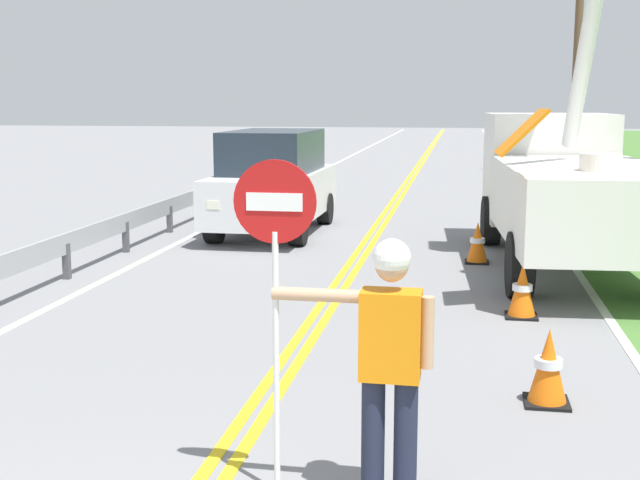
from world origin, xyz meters
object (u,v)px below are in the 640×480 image
flagger_worker (389,354)px  traffic_cone_lead (548,368)px  utility_pole_mid (577,57)px  stop_sign_paddle (275,253)px  oncoming_suv_nearest (273,182)px  traffic_cone_tail (477,243)px  utility_bucket_truck (566,179)px  traffic_cone_mid (522,291)px

flagger_worker → traffic_cone_lead: flagger_worker is taller
flagger_worker → traffic_cone_lead: 2.54m
utility_pole_mid → traffic_cone_lead: 24.39m
stop_sign_paddle → oncoming_suv_nearest: (-2.57, 11.18, -0.65)m
flagger_worker → oncoming_suv_nearest: (-3.34, 11.19, 0.01)m
traffic_cone_lead → traffic_cone_tail: (-0.51, 6.55, 0.00)m
utility_bucket_truck → oncoming_suv_nearest: size_ratio=1.49×
oncoming_suv_nearest → traffic_cone_lead: (4.61, -9.11, -0.72)m
oncoming_suv_nearest → traffic_cone_mid: oncoming_suv_nearest is taller
flagger_worker → utility_bucket_truck: 9.09m
traffic_cone_lead → utility_bucket_truck: bearing=82.4°
utility_bucket_truck → traffic_cone_mid: size_ratio=9.89×
stop_sign_paddle → traffic_cone_tail: size_ratio=3.33×
utility_pole_mid → traffic_cone_lead: utility_pole_mid is taller
flagger_worker → traffic_cone_lead: (1.26, 2.09, -0.71)m
traffic_cone_tail → traffic_cone_lead: bearing=-85.5°
flagger_worker → traffic_cone_lead: bearing=58.8°
utility_pole_mid → traffic_cone_mid: utility_pole_mid is taller
stop_sign_paddle → traffic_cone_lead: 3.21m
oncoming_suv_nearest → traffic_cone_lead: size_ratio=6.62×
traffic_cone_mid → traffic_cone_tail: size_ratio=1.00×
utility_pole_mid → utility_bucket_truck: bearing=-97.5°
utility_bucket_truck → traffic_cone_tail: (-1.41, -0.18, -1.09)m
oncoming_suv_nearest → traffic_cone_tail: 4.88m
utility_pole_mid → traffic_cone_tail: (-3.67, -17.32, -3.87)m
stop_sign_paddle → traffic_cone_mid: 5.68m
oncoming_suv_nearest → traffic_cone_tail: size_ratio=6.62×
utility_bucket_truck → utility_pole_mid: utility_pole_mid is taller
stop_sign_paddle → traffic_cone_mid: bearing=68.6°
flagger_worker → oncoming_suv_nearest: bearing=106.6°
oncoming_suv_nearest → traffic_cone_mid: bearing=-52.8°
traffic_cone_mid → stop_sign_paddle: bearing=-111.4°
flagger_worker → utility_pole_mid: (4.42, 25.95, 3.16)m
flagger_worker → traffic_cone_mid: size_ratio=2.61×
oncoming_suv_nearest → traffic_cone_mid: (4.59, -6.05, -0.72)m
traffic_cone_lead → traffic_cone_tail: 6.57m
utility_bucket_truck → traffic_cone_mid: bearing=-104.0°
traffic_cone_mid → utility_pole_mid: bearing=81.3°
flagger_worker → utility_bucket_truck: size_ratio=0.26×
utility_bucket_truck → traffic_cone_tail: 1.79m
utility_pole_mid → traffic_cone_lead: bearing=-97.5°
utility_bucket_truck → oncoming_suv_nearest: 6.01m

